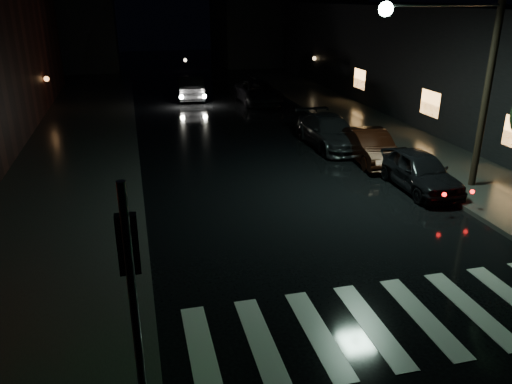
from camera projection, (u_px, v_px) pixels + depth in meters
ground at (268, 359)px, 9.51m from camera, size 120.00×120.00×0.00m
sidewalk_left at (66, 159)px, 21.00m from camera, size 6.00×44.00×0.15m
sidewalk_right at (390, 136)px, 24.38m from camera, size 4.00×44.00×0.15m
building_right at (472, 61)px, 28.50m from camera, size 10.00×40.00×6.00m
building_far_left at (38, 25)px, 46.45m from camera, size 14.00×10.00×8.00m
building_far_right at (284, 27)px, 52.04m from camera, size 14.00×10.00×7.00m
crosswalk at (397, 320)px, 10.63m from camera, size 9.00×3.00×0.01m
signal_pole_corner at (151, 363)px, 7.14m from camera, size 0.68×0.61×4.20m
utility_pole at (475, 58)px, 16.14m from camera, size 4.92×0.44×8.00m
parked_car_a at (419, 170)px, 17.70m from camera, size 1.70×4.07×1.37m
parked_car_b at (370, 146)px, 20.61m from camera, size 1.70×4.14×1.33m
parked_car_c at (329, 132)px, 22.75m from camera, size 2.09×4.87×1.40m
parked_car_d at (258, 92)px, 32.08m from camera, size 2.38×5.13×1.42m
oncoming_car at (191, 87)px, 33.46m from camera, size 1.96×4.81×1.55m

